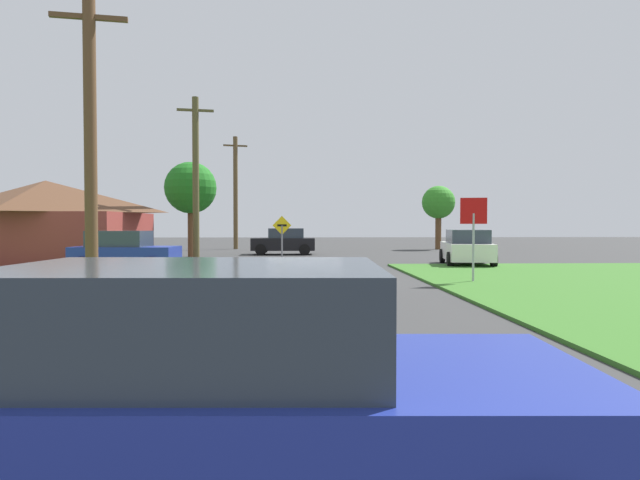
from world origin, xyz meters
name	(u,v)px	position (x,y,z in m)	size (l,w,h in m)	color
ground_plane	(305,279)	(0.00, 0.00, 0.00)	(120.00, 120.00, 0.00)	#363636
lane_stripe_center	(312,321)	(0.00, -8.00, 0.01)	(0.20, 14.00, 0.01)	yellow
stop_sign	(474,222)	(5.28, -1.55, 1.92)	(0.81, 0.21, 2.70)	#9EA0A8
car_on_crossroad	(467,248)	(7.48, 6.03, 0.81)	(2.58, 4.48, 1.62)	white
parked_car_near_building	(124,252)	(-6.84, 2.70, 0.80)	(3.97, 2.17, 1.62)	navy
car_approaching_junction	(284,241)	(-1.01, 15.46, 0.80)	(3.92, 2.16, 1.62)	black
car_behind_on_main_road	(238,399)	(-0.66, -15.19, 0.80)	(4.12, 2.14, 1.62)	navy
utility_pole_near	(90,143)	(-5.31, -4.84, 3.86)	(1.80, 0.40, 7.49)	brown
utility_pole_mid	(196,178)	(-5.27, 9.11, 4.20)	(1.80, 0.41, 8.19)	brown
utility_pole_far	(236,192)	(-4.81, 23.06, 4.32)	(1.77, 0.58, 8.46)	brown
direction_sign	(282,234)	(-0.95, 7.66, 1.41)	(0.90, 0.20, 2.27)	slate
oak_tree_left	(438,203)	(10.33, 21.81, 3.44)	(2.44, 2.44, 4.73)	brown
pine_tree_center	(191,188)	(-6.31, 13.22, 3.93)	(2.95, 2.95, 5.44)	brown
barn	(46,222)	(-12.18, 8.14, 1.97)	(8.80, 6.51, 3.95)	maroon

